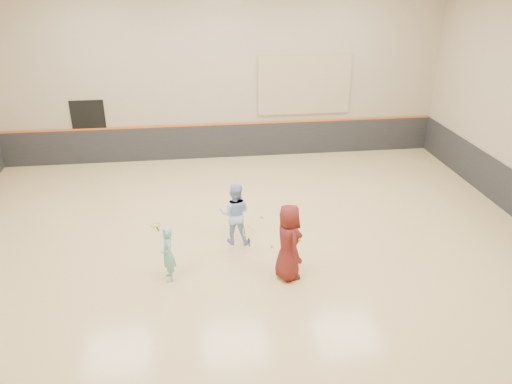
{
  "coord_description": "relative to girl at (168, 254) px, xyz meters",
  "views": [
    {
      "loc": [
        -1.03,
        -10.69,
        6.31
      ],
      "look_at": [
        0.41,
        0.4,
        1.15
      ],
      "focal_mm": 35.0,
      "sensor_mm": 36.0,
      "label": 1
    }
  ],
  "objects": [
    {
      "name": "ball_in_hand",
      "position": [
        2.77,
        -0.44,
        0.39
      ],
      "size": [
        0.07,
        0.07,
        0.07
      ],
      "primitive_type": "sphere",
      "color": "#CBE435",
      "rests_on": "young_man"
    },
    {
      "name": "instructor",
      "position": [
        1.57,
        1.42,
        0.14
      ],
      "size": [
        0.87,
        0.74,
        1.55
      ],
      "primitive_type": "imported",
      "rotation": [
        0.0,
        0.0,
        2.92
      ],
      "color": "#9CBBF1",
      "rests_on": "floor"
    },
    {
      "name": "doorway",
      "position": [
        -2.78,
        7.37,
        0.47
      ],
      "size": [
        1.1,
        0.05,
        2.2
      ],
      "primitive_type": "cube",
      "color": "black",
      "rests_on": "floor"
    },
    {
      "name": "room",
      "position": [
        1.72,
        1.39,
        0.18
      ],
      "size": [
        15.04,
        12.04,
        6.22
      ],
      "color": "tan",
      "rests_on": "ground"
    },
    {
      "name": "ball_beside_spare",
      "position": [
        2.38,
        2.57,
        -0.6
      ],
      "size": [
        0.07,
        0.07,
        0.07
      ],
      "primitive_type": "sphere",
      "color": "#B5CC2F",
      "rests_on": "floor"
    },
    {
      "name": "spare_racket",
      "position": [
        -0.45,
        2.52,
        -0.6
      ],
      "size": [
        0.6,
        0.6,
        0.06
      ],
      "primitive_type": null,
      "color": "gold",
      "rests_on": "floor"
    },
    {
      "name": "wainscot_back",
      "position": [
        1.72,
        7.36,
        -0.03
      ],
      "size": [
        14.9,
        0.04,
        1.2
      ],
      "primitive_type": "cube",
      "color": "#232326",
      "rests_on": "floor"
    },
    {
      "name": "held_racket",
      "position": [
        1.84,
        1.03,
        -0.16
      ],
      "size": [
        0.34,
        0.34,
        0.52
      ],
      "primitive_type": null,
      "color": "#D6E933",
      "rests_on": "instructor"
    },
    {
      "name": "ball_under_racket",
      "position": [
        2.43,
        1.03,
        -0.6
      ],
      "size": [
        0.07,
        0.07,
        0.07
      ],
      "primitive_type": "sphere",
      "color": "yellow",
      "rests_on": "floor"
    },
    {
      "name": "acoustic_panel",
      "position": [
        4.52,
        7.34,
        1.87
      ],
      "size": [
        3.2,
        0.08,
        2.0
      ],
      "primitive_type": "cube",
      "color": "tan",
      "rests_on": "wall_back"
    },
    {
      "name": "young_man",
      "position": [
        2.57,
        -0.24,
        0.24
      ],
      "size": [
        0.72,
        0.95,
        1.74
      ],
      "primitive_type": "imported",
      "rotation": [
        0.0,
        0.0,
        1.78
      ],
      "color": "#5B1915",
      "rests_on": "floor"
    },
    {
      "name": "accent_stripe",
      "position": [
        1.72,
        7.35,
        0.59
      ],
      "size": [
        14.9,
        0.03,
        0.06
      ],
      "primitive_type": "cube",
      "color": "#D85914",
      "rests_on": "wall_back"
    },
    {
      "name": "girl",
      "position": [
        0.0,
        0.0,
        0.0
      ],
      "size": [
        0.39,
        0.51,
        1.26
      ],
      "primitive_type": "imported",
      "rotation": [
        0.0,
        0.0,
        -1.37
      ],
      "color": "#6DBDB8",
      "rests_on": "floor"
    }
  ]
}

